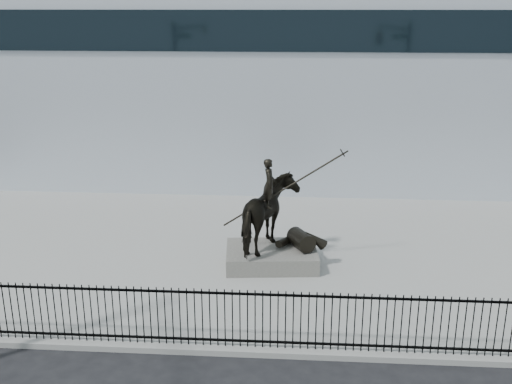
{
  "coord_description": "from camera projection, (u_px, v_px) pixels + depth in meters",
  "views": [
    {
      "loc": [
        0.52,
        -11.31,
        8.03
      ],
      "look_at": [
        -0.69,
        6.0,
        2.55
      ],
      "focal_mm": 42.0,
      "sensor_mm": 36.0,
      "label": 1
    }
  ],
  "objects": [
    {
      "name": "ground",
      "position": [
        268.0,
        384.0,
        13.21
      ],
      "size": [
        120.0,
        120.0,
        0.0
      ],
      "primitive_type": "plane",
      "color": "black",
      "rests_on": "ground"
    },
    {
      "name": "plaza",
      "position": [
        279.0,
        255.0,
        19.85
      ],
      "size": [
        30.0,
        12.0,
        0.15
      ],
      "primitive_type": "cube",
      "color": "gray",
      "rests_on": "ground"
    },
    {
      "name": "building",
      "position": [
        288.0,
        75.0,
        30.88
      ],
      "size": [
        44.0,
        14.0,
        9.0
      ],
      "primitive_type": "cube",
      "color": "silver",
      "rests_on": "ground"
    },
    {
      "name": "picket_fence",
      "position": [
        271.0,
        319.0,
        14.13
      ],
      "size": [
        22.1,
        0.1,
        1.5
      ],
      "color": "black",
      "rests_on": "plaza"
    },
    {
      "name": "statue_plinth",
      "position": [
        271.0,
        257.0,
        18.85
      ],
      "size": [
        2.99,
        2.2,
        0.53
      ],
      "primitive_type": "cube",
      "rotation": [
        0.0,
        0.0,
        0.09
      ],
      "color": "#53504C",
      "rests_on": "plaza"
    },
    {
      "name": "equestrian_statue",
      "position": [
        274.0,
        216.0,
        18.43
      ],
      "size": [
        3.61,
        2.4,
        3.06
      ],
      "rotation": [
        0.0,
        0.0,
        0.09
      ],
      "color": "black",
      "rests_on": "statue_plinth"
    }
  ]
}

